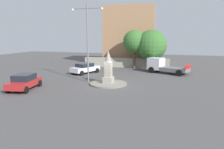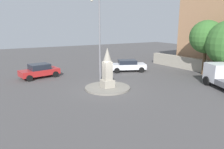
{
  "view_description": "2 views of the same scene",
  "coord_description": "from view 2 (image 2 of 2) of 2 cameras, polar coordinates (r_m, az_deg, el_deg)",
  "views": [
    {
      "loc": [
        6.87,
        -20.91,
        5.05
      ],
      "look_at": [
        0.46,
        -0.2,
        1.12
      ],
      "focal_mm": 34.05,
      "sensor_mm": 36.0,
      "label": 1
    },
    {
      "loc": [
        15.68,
        -8.24,
        5.4
      ],
      "look_at": [
        -0.38,
        0.67,
        1.12
      ],
      "focal_mm": 33.67,
      "sensor_mm": 36.0,
      "label": 2
    }
  ],
  "objects": [
    {
      "name": "ground_plane",
      "position": [
        18.52,
        -1.24,
        -3.84
      ],
      "size": [
        80.0,
        80.0,
        0.0
      ],
      "primitive_type": "plane",
      "color": "#4F4C4C"
    },
    {
      "name": "traffic_island",
      "position": [
        18.49,
        -1.24,
        -3.62
      ],
      "size": [
        3.96,
        3.96,
        0.15
      ],
      "primitive_type": "cylinder",
      "color": "gray",
      "rests_on": "ground"
    },
    {
      "name": "monument",
      "position": [
        18.09,
        -1.26,
        1.37
      ],
      "size": [
        1.0,
        1.0,
        3.44
      ],
      "color": "#9E9687",
      "rests_on": "traffic_island"
    },
    {
      "name": "streetlamp",
      "position": [
        20.2,
        -3.4,
        12.11
      ],
      "size": [
        3.63,
        0.28,
        8.39
      ],
      "color": "slate",
      "rests_on": "ground"
    },
    {
      "name": "car_white_passing",
      "position": [
        25.38,
        4.3,
        2.5
      ],
      "size": [
        3.14,
        4.52,
        1.4
      ],
      "color": "silver",
      "rests_on": "ground"
    },
    {
      "name": "car_red_waiting",
      "position": [
        23.48,
        -19.08,
        1.01
      ],
      "size": [
        2.59,
        4.21,
        1.48
      ],
      "color": "#B22323",
      "rests_on": "ground"
    },
    {
      "name": "stone_boundary_wall",
      "position": [
        27.46,
        22.1,
        2.41
      ],
      "size": [
        13.94,
        1.98,
        1.5
      ],
      "primitive_type": "cube",
      "rotation": [
        0.0,
        0.0,
        3.23
      ],
      "color": "#9E9687",
      "rests_on": "ground"
    },
    {
      "name": "corner_building",
      "position": [
        31.5,
        28.15,
        11.1
      ],
      "size": [
        9.39,
        8.1,
        10.24
      ],
      "primitive_type": "cube",
      "rotation": [
        0.0,
        0.0,
        3.23
      ],
      "color": "#A87A56",
      "rests_on": "ground"
    },
    {
      "name": "tree_near_wall",
      "position": [
        25.45,
        24.27,
        9.26
      ],
      "size": [
        3.61,
        3.61,
        6.02
      ],
      "color": "brown",
      "rests_on": "ground"
    }
  ]
}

